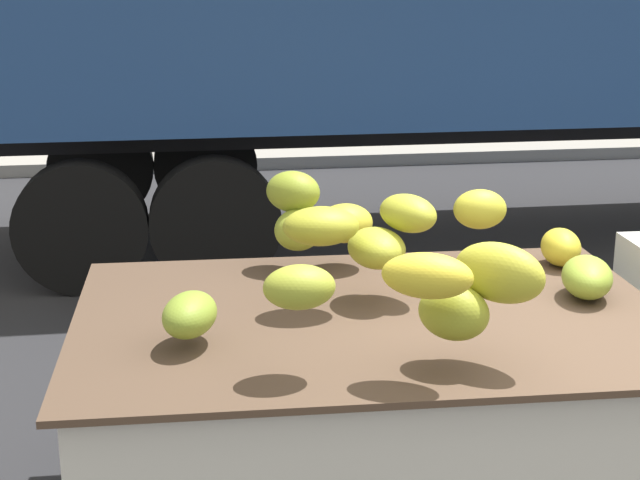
# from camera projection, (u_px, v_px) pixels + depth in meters

# --- Properties ---
(curb_strip) EXTENTS (80.00, 0.80, 0.16)m
(curb_strip) POSITION_uv_depth(u_px,v_px,m) (326.00, 156.00, 13.07)
(curb_strip) COLOR gray
(curb_strip) RESTS_ON ground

